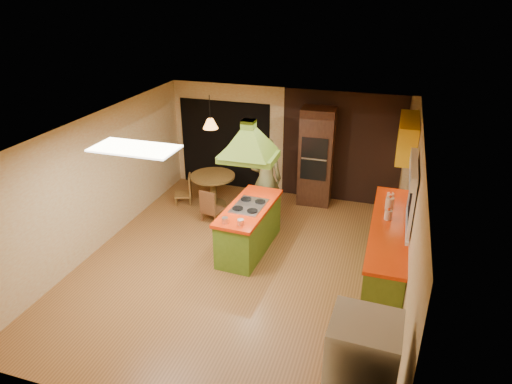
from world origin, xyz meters
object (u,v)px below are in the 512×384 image
(kitchen_island, at_px, (249,227))
(man, at_px, (266,180))
(wall_oven, at_px, (316,157))
(canister_large, at_px, (390,203))
(dining_table, at_px, (213,184))

(kitchen_island, bearing_deg, man, 95.43)
(wall_oven, height_order, canister_large, wall_oven)
(kitchen_island, relative_size, man, 1.02)
(kitchen_island, xyz_separation_m, man, (-0.05, 1.25, 0.44))
(kitchen_island, relative_size, canister_large, 8.45)
(man, xyz_separation_m, dining_table, (-1.29, 0.26, -0.38))
(man, bearing_deg, canister_large, 146.98)
(kitchen_island, xyz_separation_m, canister_large, (2.42, 0.61, 0.57))
(kitchen_island, xyz_separation_m, dining_table, (-1.34, 1.51, 0.06))
(kitchen_island, bearing_deg, canister_large, 17.35)
(wall_oven, distance_m, dining_table, 2.36)
(wall_oven, height_order, dining_table, wall_oven)
(man, distance_m, canister_large, 2.55)
(kitchen_island, height_order, wall_oven, wall_oven)
(kitchen_island, height_order, man, man)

